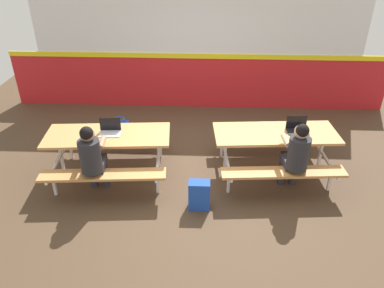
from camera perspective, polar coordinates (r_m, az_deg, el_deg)
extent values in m
cube|color=#4C3826|center=(6.19, 0.01, -4.40)|extent=(10.00, 10.00, 0.02)
cube|color=red|center=(8.28, 0.86, 9.32)|extent=(8.00, 0.12, 1.10)
cube|color=yellow|center=(8.02, 0.88, 13.16)|extent=(8.00, 0.03, 0.10)
cube|color=silver|center=(7.89, 0.94, 18.51)|extent=(6.72, 0.12, 1.40)
cube|color=tan|center=(5.91, -12.65, 1.27)|extent=(1.95, 0.90, 0.04)
cube|color=tan|center=(5.53, -13.35, -4.57)|extent=(1.81, 0.42, 0.04)
cube|color=tan|center=(6.59, -11.51, 1.75)|extent=(1.81, 0.42, 0.04)
cube|color=white|center=(6.28, -19.16, -1.84)|extent=(0.04, 0.04, 0.70)
cube|color=white|center=(6.26, -19.22, -1.53)|extent=(0.16, 1.55, 0.04)
cube|color=white|center=(5.95, -20.17, -5.62)|extent=(0.04, 0.04, 0.41)
cube|color=white|center=(6.76, -17.88, -0.60)|extent=(0.04, 0.04, 0.41)
cube|color=white|center=(6.00, -5.05, -1.68)|extent=(0.04, 0.04, 0.70)
cube|color=white|center=(5.97, -5.07, -1.35)|extent=(0.16, 1.55, 0.04)
cube|color=white|center=(5.66, -5.21, -5.65)|extent=(0.04, 0.04, 0.41)
cube|color=white|center=(6.50, -4.80, -0.39)|extent=(0.04, 0.04, 0.41)
cube|color=tan|center=(5.96, 12.54, 1.57)|extent=(1.95, 0.90, 0.04)
cube|color=tan|center=(5.59, 13.65, -4.19)|extent=(1.81, 0.42, 0.04)
cube|color=tan|center=(6.64, 11.06, 2.01)|extent=(1.81, 0.42, 0.04)
cube|color=white|center=(6.01, 5.04, -1.62)|extent=(0.04, 0.04, 0.70)
cube|color=white|center=(5.99, 5.06, -1.29)|extent=(0.16, 1.55, 0.04)
cube|color=white|center=(5.67, 5.54, -5.58)|extent=(0.04, 0.04, 0.41)
cube|color=white|center=(6.51, 4.50, -0.34)|extent=(0.04, 0.04, 0.41)
cube|color=white|center=(6.37, 18.87, -1.29)|extent=(0.04, 0.04, 0.70)
cube|color=white|center=(6.35, 18.93, -0.98)|extent=(0.16, 1.55, 0.04)
cube|color=white|center=(6.05, 20.15, -4.98)|extent=(0.04, 0.04, 0.41)
cube|color=white|center=(6.85, 17.35, -0.10)|extent=(0.04, 0.04, 0.41)
cylinder|color=#2D2D38|center=(5.95, -14.71, -4.42)|extent=(0.11, 0.11, 0.45)
cylinder|color=#2D2D38|center=(5.91, -13.00, -4.41)|extent=(0.11, 0.11, 0.45)
cube|color=#2D2D38|center=(5.65, -14.48, -2.91)|extent=(0.33, 0.40, 0.12)
cylinder|color=#26262B|center=(5.38, -15.13, -1.77)|extent=(0.30, 0.30, 0.48)
cylinder|color=#A57A5B|center=(5.54, -16.27, 0.16)|extent=(0.10, 0.31, 0.08)
cylinder|color=#A57A5B|center=(5.47, -13.44, 0.21)|extent=(0.10, 0.31, 0.08)
sphere|color=#A57A5B|center=(5.24, -15.57, 1.41)|extent=(0.20, 0.20, 0.20)
sphere|color=black|center=(5.20, -15.68, 1.59)|extent=(0.18, 0.18, 0.18)
cylinder|color=#2D2D38|center=(5.98, 13.45, -4.03)|extent=(0.11, 0.11, 0.45)
cylinder|color=#2D2D38|center=(6.03, 15.10, -3.97)|extent=(0.11, 0.11, 0.45)
cube|color=#2D2D38|center=(5.73, 15.01, -2.50)|extent=(0.33, 0.40, 0.12)
cylinder|color=#26262B|center=(5.47, 15.80, -1.35)|extent=(0.30, 0.30, 0.48)
cylinder|color=tan|center=(5.54, 14.00, 0.54)|extent=(0.10, 0.31, 0.08)
cylinder|color=tan|center=(5.63, 16.75, 0.58)|extent=(0.10, 0.31, 0.08)
sphere|color=tan|center=(5.32, 16.23, 1.79)|extent=(0.20, 0.20, 0.20)
sphere|color=black|center=(5.28, 16.37, 1.97)|extent=(0.18, 0.18, 0.18)
cube|color=silver|center=(5.89, -12.30, 1.50)|extent=(0.34, 0.24, 0.01)
cube|color=black|center=(5.93, -12.27, 2.95)|extent=(0.32, 0.03, 0.21)
cube|color=black|center=(6.04, 15.64, 1.82)|extent=(0.34, 0.24, 0.01)
cube|color=black|center=(6.08, 15.52, 3.23)|extent=(0.32, 0.03, 0.21)
cube|color=#1E47B2|center=(5.35, 1.10, -7.71)|extent=(0.30, 0.18, 0.44)
cube|color=#1E47B2|center=(5.48, 1.13, -7.55)|extent=(0.21, 0.04, 0.19)
cube|color=#1E47B2|center=(7.17, -10.75, 2.04)|extent=(0.34, 0.14, 0.36)
torus|color=#1E47B2|center=(7.07, -10.94, 3.76)|extent=(0.21, 0.21, 0.02)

